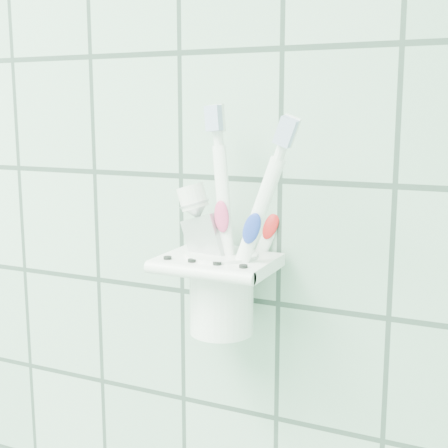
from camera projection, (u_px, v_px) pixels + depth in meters
The scene contains 6 objects.
holder_bracket at pixel (218, 264), 0.62m from camera, with size 0.11×0.10×0.03m.
cup at pixel (222, 289), 0.63m from camera, with size 0.07×0.07×0.08m.
toothbrush_pink at pixel (233, 218), 0.60m from camera, with size 0.03×0.02×0.22m.
toothbrush_blue at pixel (233, 222), 0.63m from camera, with size 0.06×0.06×0.20m.
toothbrush_orange at pixel (219, 216), 0.61m from camera, with size 0.08×0.03×0.22m.
toothpaste_tube at pixel (229, 244), 0.61m from camera, with size 0.07×0.04×0.16m.
Camera 1 is at (0.90, 0.60, 1.45)m, focal length 50.00 mm.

